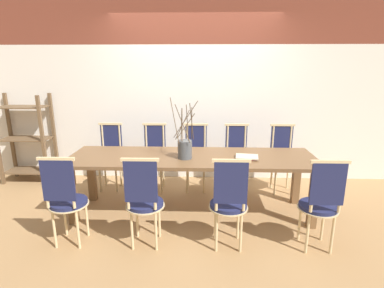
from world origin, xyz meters
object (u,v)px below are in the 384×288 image
Objects in this scene: chair_near_center at (229,200)px; vase_centerpiece at (185,148)px; book_stack at (247,157)px; chair_far_center at (196,155)px; dining_table at (192,163)px; shelving_rack at (26,139)px.

chair_near_center is 0.87m from vase_centerpiece.
vase_centerpiece reaches higher than book_stack.
chair_far_center is at bearing 82.37° from vase_centerpiece.
dining_table is at bearing 117.42° from chair_near_center.
chair_far_center is 0.89m from vase_centerpiece.
dining_table is 0.84m from chair_near_center.
chair_near_center is at bearing -110.57° from book_stack.
shelving_rack is (-2.61, 0.24, 0.16)m from chair_far_center.
book_stack is (0.60, -0.80, 0.23)m from chair_far_center.
vase_centerpiece reaches higher than chair_far_center.
chair_near_center is 1.51m from chair_far_center.
book_stack is at bearing 1.11° from vase_centerpiece.
shelving_rack is (-2.96, 1.72, 0.16)m from chair_near_center.
shelving_rack reaches higher than chair_far_center.
chair_near_center is at bearing -30.09° from shelving_rack.
chair_near_center is 1.00× the size of chair_far_center.
shelving_rack reaches higher than chair_near_center.
vase_centerpiece is 2.72m from shelving_rack.
chair_far_center is (-0.35, 1.47, 0.00)m from chair_near_center.
chair_near_center is 0.71× the size of shelving_rack.
chair_near_center is at bearing 103.46° from chair_far_center.
vase_centerpiece is at bearing 82.37° from chair_far_center.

